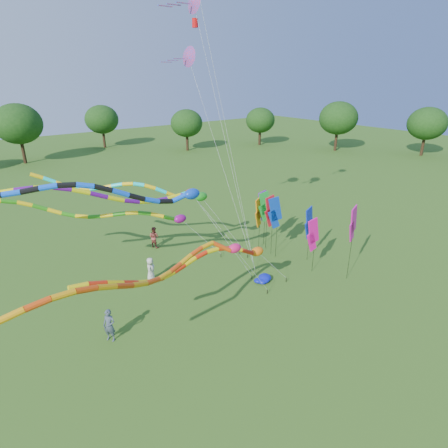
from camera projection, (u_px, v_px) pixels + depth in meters
ground at (269, 313)px, 22.15m from camera, size 160.00×160.00×0.00m
tree_ring at (249, 235)px, 18.71m from camera, size 115.22×111.12×9.64m
tube_kite_red at (202, 262)px, 19.79m from camera, size 13.74×1.66×5.98m
tube_kite_orange at (173, 266)px, 16.77m from camera, size 14.31×3.16×7.05m
tube_kite_purple at (122, 196)px, 23.02m from camera, size 16.62×4.39×8.10m
tube_kite_blue at (114, 194)px, 19.75m from camera, size 15.33×4.37×8.89m
tube_kite_cyan at (137, 189)px, 25.49m from camera, size 12.37×6.09×7.73m
tube_kite_green at (115, 214)px, 25.74m from camera, size 13.59×6.28×6.41m
delta_kite_high_a at (193, 2)px, 21.55m from camera, size 4.49×4.33×17.78m
delta_kite_high_c at (188, 57)px, 25.99m from camera, size 2.96×7.78×15.62m
banner_pole_blue_a at (275, 213)px, 27.54m from camera, size 1.11×0.50×4.89m
banner_pole_red at (271, 211)px, 27.96m from camera, size 1.16×0.14×4.85m
banner_pole_green at (265, 207)px, 28.98m from camera, size 1.15×0.32×4.83m
banner_pole_magenta_b at (353, 224)px, 24.16m from camera, size 1.14×0.38×5.39m
banner_pole_blue_b at (309, 223)px, 27.10m from camera, size 1.15×0.33×4.35m
banner_pole_magenta_a at (313, 235)px, 25.59m from camera, size 1.16×0.18×4.15m
banner_pole_violet at (263, 206)px, 29.57m from camera, size 1.16×0.08×4.71m
banner_pole_orange at (259, 212)px, 29.09m from camera, size 1.11×0.49×4.38m
blue_nylon_heap at (259, 278)px, 25.54m from camera, size 1.12×1.46×0.47m
person_a at (151, 269)px, 25.27m from camera, size 0.96×0.99×1.72m
person_b at (109, 325)px, 19.55m from camera, size 0.76×0.80×1.85m
person_c at (154, 237)px, 30.22m from camera, size 0.95×1.05×1.75m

